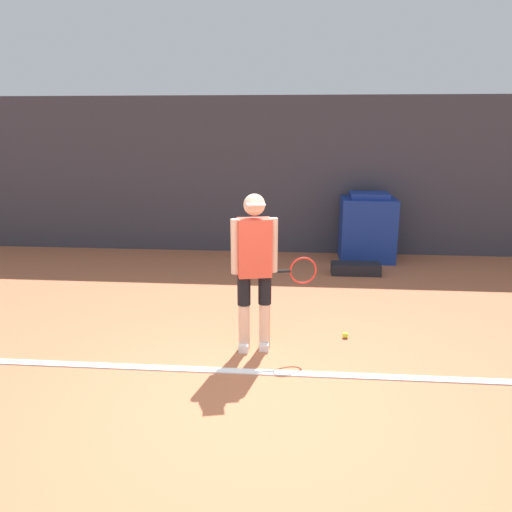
{
  "coord_description": "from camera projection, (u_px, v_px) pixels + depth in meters",
  "views": [
    {
      "loc": [
        0.38,
        -3.79,
        2.34
      ],
      "look_at": [
        -0.05,
        1.33,
        0.97
      ],
      "focal_mm": 35.0,
      "sensor_mm": 36.0,
      "label": 1
    }
  ],
  "objects": [
    {
      "name": "ground_plane",
      "position": [
        249.0,
        405.0,
        4.28
      ],
      "size": [
        24.0,
        24.0,
        0.0
      ],
      "primitive_type": "plane",
      "color": "#B76642"
    },
    {
      "name": "back_wall",
      "position": [
        277.0,
        176.0,
        9.08
      ],
      "size": [
        24.0,
        0.1,
        2.82
      ],
      "color": "#383842",
      "rests_on": "ground_plane"
    },
    {
      "name": "court_baseline",
      "position": [
        255.0,
        372.0,
        4.84
      ],
      "size": [
        21.6,
        0.1,
        0.01
      ],
      "color": "white",
      "rests_on": "ground_plane"
    },
    {
      "name": "tennis_player",
      "position": [
        255.0,
        265.0,
        5.13
      ],
      "size": [
        0.89,
        0.34,
        1.67
      ],
      "rotation": [
        0.0,
        0.0,
        0.23
      ],
      "color": "beige",
      "rests_on": "ground_plane"
    },
    {
      "name": "tennis_ball",
      "position": [
        345.0,
        335.0,
        5.62
      ],
      "size": [
        0.07,
        0.07,
        0.07
      ],
      "color": "#D1E533",
      "rests_on": "ground_plane"
    },
    {
      "name": "covered_chair",
      "position": [
        367.0,
        228.0,
        8.72
      ],
      "size": [
        0.93,
        0.73,
        1.19
      ],
      "color": "navy",
      "rests_on": "ground_plane"
    },
    {
      "name": "equipment_bag",
      "position": [
        356.0,
        269.0,
        7.99
      ],
      "size": [
        0.78,
        0.31,
        0.18
      ],
      "color": "black",
      "rests_on": "ground_plane"
    }
  ]
}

